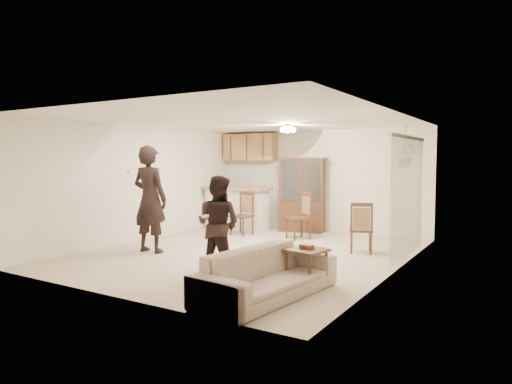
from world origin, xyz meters
The scene contains 23 objects.
floor centered at (0.00, 0.00, 0.00)m, with size 6.50×6.50×0.00m, color #C0AA91.
ceiling centered at (0.00, 0.00, 2.50)m, with size 5.50×6.50×0.02m, color white.
wall_back centered at (0.00, 3.25, 1.25)m, with size 5.50×0.02×2.50m, color white.
wall_front centered at (0.00, -3.25, 1.25)m, with size 5.50×0.02×2.50m, color white.
wall_left centered at (-2.75, 0.00, 1.25)m, with size 0.02×6.50×2.50m, color white.
wall_right centered at (2.75, 0.00, 1.25)m, with size 0.02×6.50×2.50m, color white.
breakfast_bar centered at (-1.85, 2.35, 0.50)m, with size 1.60×0.55×1.00m, color white.
bar_top centered at (-1.85, 2.35, 1.05)m, with size 1.75×0.70×0.08m, color tan.
upper_cabinets centered at (-1.90, 3.07, 2.10)m, with size 1.50×0.34×0.70m, color #9B7743.
vertical_blinds centered at (2.71, 0.90, 1.10)m, with size 0.06×2.30×2.10m, color white, non-canonical shape.
ceiling_fixture centered at (0.20, 1.20, 2.40)m, with size 0.36×0.36×0.20m, color #FFE8BF, non-canonical shape.
hanging_plant centered at (2.30, 2.40, 1.85)m, with size 0.43×0.37×0.48m, color #316327.
plant_cord centered at (2.30, 2.40, 2.17)m, with size 0.01×0.01×0.65m, color black.
sofa centered at (1.72, -2.25, 0.37)m, with size 1.87×0.73×0.73m, color beige.
adult centered at (-1.65, -0.91, 0.90)m, with size 0.66×0.43×1.80m, color black.
child centered at (0.42, -1.54, 0.68)m, with size 0.66×0.51×1.35m, color black.
china_hutch centered at (-0.28, 2.89, 0.90)m, with size 1.22×0.66×1.82m.
side_table centered at (1.93, -1.55, 0.28)m, with size 0.57×0.57×0.60m.
chair_bar centered at (-1.26, 1.69, 0.28)m, with size 0.48×0.48×1.00m.
chair_hutch_left centered at (0.11, 1.90, 0.30)m, with size 0.65×0.65×1.05m.
chair_hutch_right centered at (1.80, 1.17, 0.27)m, with size 0.55×0.55×0.97m.
controller_adult centered at (-1.62, -1.38, 1.56)m, with size 0.05×0.18×0.05m, color white.
controller_child centered at (0.44, -1.89, 0.93)m, with size 0.04×0.13×0.04m, color white.
Camera 1 is at (4.58, -7.21, 1.76)m, focal length 32.00 mm.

